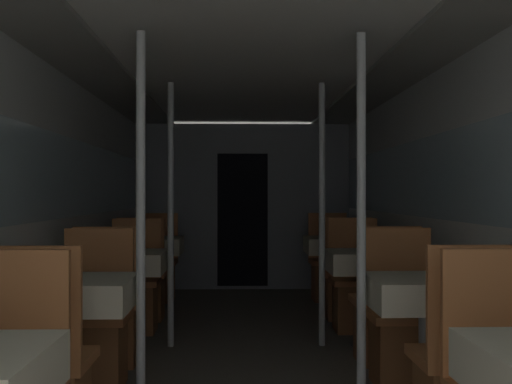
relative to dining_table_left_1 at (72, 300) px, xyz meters
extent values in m
cube|color=silver|center=(-0.41, 1.00, 0.42)|extent=(0.05, 10.35, 2.10)
cube|color=silver|center=(-0.40, 1.00, 0.70)|extent=(0.03, 9.52, 0.61)
cube|color=silver|center=(2.37, 1.00, 0.42)|extent=(0.05, 10.35, 2.10)
cube|color=silver|center=(2.36, 1.00, 0.70)|extent=(0.03, 9.52, 0.61)
cube|color=white|center=(0.98, 1.00, 1.52)|extent=(2.78, 10.35, 0.04)
cube|color=#999993|center=(-0.16, 1.00, 1.48)|extent=(0.50, 9.93, 0.03)
cube|color=#999993|center=(2.12, 1.00, 1.48)|extent=(0.50, 9.93, 0.03)
cube|color=gray|center=(0.98, 5.20, 0.42)|extent=(2.72, 0.08, 2.10)
cube|color=black|center=(0.98, 5.15, 0.25)|extent=(0.64, 0.01, 1.68)
cube|color=#D17A42|center=(0.00, -1.00, 0.09)|extent=(0.45, 0.04, 0.52)
cylinder|color=#B7B7BC|center=(0.00, 0.00, -0.26)|extent=(0.11, 0.11, 0.72)
cube|color=#93704C|center=(0.00, 0.00, 0.10)|extent=(0.62, 0.62, 0.02)
cube|color=beige|center=(0.00, 0.00, 0.04)|extent=(0.66, 0.66, 0.17)
cube|color=#D17A42|center=(0.00, -0.58, -0.19)|extent=(0.45, 0.45, 0.05)
cube|color=#D17A42|center=(0.00, -0.78, 0.09)|extent=(0.45, 0.04, 0.52)
cube|color=#9C5B31|center=(0.00, 0.58, -0.43)|extent=(0.38, 0.38, 0.42)
cube|color=#D17A42|center=(0.00, 0.58, -0.19)|extent=(0.45, 0.45, 0.05)
cube|color=#D17A42|center=(0.00, 0.78, 0.09)|extent=(0.45, 0.04, 0.52)
cylinder|color=silver|center=(0.38, 0.00, 0.42)|extent=(0.05, 0.05, 2.10)
cylinder|color=#4C4C51|center=(0.00, 1.79, -0.63)|extent=(0.30, 0.30, 0.01)
cylinder|color=#B7B7BC|center=(0.00, 1.79, -0.26)|extent=(0.11, 0.11, 0.72)
cube|color=#93704C|center=(0.00, 1.79, 0.10)|extent=(0.62, 0.62, 0.02)
cube|color=beige|center=(0.00, 1.79, 0.04)|extent=(0.66, 0.66, 0.17)
cube|color=#9C5B31|center=(0.00, 1.21, -0.43)|extent=(0.38, 0.38, 0.42)
cube|color=#D17A42|center=(0.00, 1.21, -0.19)|extent=(0.45, 0.45, 0.05)
cube|color=#D17A42|center=(0.00, 1.00, 0.09)|extent=(0.45, 0.04, 0.52)
cube|color=#9C5B31|center=(0.00, 2.37, -0.43)|extent=(0.38, 0.38, 0.42)
cube|color=#D17A42|center=(0.00, 2.37, -0.19)|extent=(0.45, 0.45, 0.05)
cube|color=#D17A42|center=(0.00, 2.57, 0.09)|extent=(0.45, 0.04, 0.52)
cylinder|color=silver|center=(0.38, 1.79, 0.42)|extent=(0.05, 0.05, 2.10)
cylinder|color=#4C4C51|center=(0.00, 3.57, -0.63)|extent=(0.30, 0.30, 0.01)
cylinder|color=#B7B7BC|center=(0.00, 3.57, -0.26)|extent=(0.11, 0.11, 0.72)
cube|color=#93704C|center=(0.00, 3.57, 0.10)|extent=(0.62, 0.62, 0.02)
cube|color=beige|center=(0.00, 3.57, 0.04)|extent=(0.66, 0.66, 0.17)
cube|color=#9C5B31|center=(0.00, 2.99, -0.43)|extent=(0.38, 0.38, 0.42)
cube|color=#D17A42|center=(0.00, 2.99, -0.19)|extent=(0.45, 0.45, 0.05)
cube|color=#D17A42|center=(0.00, 2.79, 0.09)|extent=(0.45, 0.04, 0.52)
cube|color=#9C5B31|center=(0.00, 4.15, -0.43)|extent=(0.38, 0.38, 0.42)
cube|color=#D17A42|center=(0.00, 4.15, -0.19)|extent=(0.45, 0.45, 0.05)
cube|color=#D17A42|center=(0.00, 4.36, 0.09)|extent=(0.45, 0.04, 0.52)
cube|color=#D17A42|center=(1.96, -1.00, 0.09)|extent=(0.45, 0.04, 0.52)
cylinder|color=#B7B7BC|center=(1.96, 0.00, -0.26)|extent=(0.11, 0.11, 0.72)
cube|color=#93704C|center=(1.96, 0.00, 0.10)|extent=(0.62, 0.62, 0.02)
cube|color=beige|center=(1.96, 0.00, 0.04)|extent=(0.66, 0.66, 0.17)
cube|color=#D17A42|center=(1.96, -0.58, -0.19)|extent=(0.45, 0.45, 0.05)
cube|color=#D17A42|center=(1.96, -0.78, 0.09)|extent=(0.45, 0.04, 0.52)
cube|color=#9C5B31|center=(1.96, 0.58, -0.43)|extent=(0.38, 0.38, 0.42)
cube|color=#D17A42|center=(1.96, 0.58, -0.19)|extent=(0.45, 0.45, 0.05)
cube|color=#D17A42|center=(1.96, 0.78, 0.09)|extent=(0.45, 0.04, 0.52)
cylinder|color=silver|center=(1.59, 0.00, 0.42)|extent=(0.05, 0.05, 2.10)
cylinder|color=#4C4C51|center=(1.96, 1.79, -0.63)|extent=(0.30, 0.30, 0.01)
cylinder|color=#B7B7BC|center=(1.96, 1.79, -0.26)|extent=(0.11, 0.11, 0.72)
cube|color=#93704C|center=(1.96, 1.79, 0.10)|extent=(0.62, 0.62, 0.02)
cube|color=beige|center=(1.96, 1.79, 0.04)|extent=(0.66, 0.66, 0.17)
cube|color=#9C5B31|center=(1.96, 1.21, -0.43)|extent=(0.38, 0.38, 0.42)
cube|color=#D17A42|center=(1.96, 1.21, -0.19)|extent=(0.45, 0.45, 0.05)
cube|color=#D17A42|center=(1.96, 1.00, 0.09)|extent=(0.45, 0.04, 0.52)
cube|color=#9C5B31|center=(1.96, 2.37, -0.43)|extent=(0.38, 0.38, 0.42)
cube|color=#D17A42|center=(1.96, 2.37, -0.19)|extent=(0.45, 0.45, 0.05)
cube|color=#D17A42|center=(1.96, 2.57, 0.09)|extent=(0.45, 0.04, 0.52)
cylinder|color=silver|center=(1.59, 1.79, 0.42)|extent=(0.05, 0.05, 2.10)
cylinder|color=#4C4C51|center=(1.96, 3.57, -0.63)|extent=(0.30, 0.30, 0.01)
cylinder|color=#B7B7BC|center=(1.96, 3.57, -0.26)|extent=(0.11, 0.11, 0.72)
cube|color=#93704C|center=(1.96, 3.57, 0.10)|extent=(0.62, 0.62, 0.02)
cube|color=beige|center=(1.96, 3.57, 0.04)|extent=(0.66, 0.66, 0.17)
cube|color=#9C5B31|center=(1.96, 2.99, -0.43)|extent=(0.38, 0.38, 0.42)
cube|color=#D17A42|center=(1.96, 2.99, -0.19)|extent=(0.45, 0.45, 0.05)
cube|color=#D17A42|center=(1.96, 2.79, 0.09)|extent=(0.45, 0.04, 0.52)
cube|color=#9C5B31|center=(1.96, 4.15, -0.43)|extent=(0.38, 0.38, 0.42)
cube|color=#D17A42|center=(1.96, 4.15, -0.19)|extent=(0.45, 0.45, 0.05)
cube|color=#D17A42|center=(1.96, 4.36, 0.09)|extent=(0.45, 0.04, 0.52)
camera|label=1|loc=(0.89, -3.90, 0.58)|focal=50.00mm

